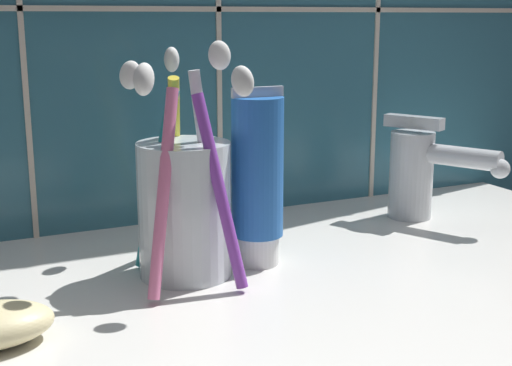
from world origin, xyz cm
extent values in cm
cube|color=silver|center=(0.00, 0.00, 1.00)|extent=(74.03, 38.81, 2.00)
cube|color=beige|center=(0.00, 18.81, 22.74)|extent=(84.03, 0.24, 0.50)
cylinder|color=silver|center=(-7.25, 3.81, 7.33)|extent=(7.30, 7.30, 10.65)
cylinder|color=white|center=(-5.46, 3.39, 10.25)|extent=(2.86, 1.74, 15.81)
ellipsoid|color=white|center=(-4.48, 3.05, 19.20)|extent=(2.25, 1.86, 2.38)
cylinder|color=yellow|center=(-6.50, 8.17, 9.93)|extent=(2.84, 6.61, 15.38)
ellipsoid|color=white|center=(-5.51, 11.32, 18.48)|extent=(1.95, 2.65, 2.66)
cylinder|color=teal|center=(-8.98, 5.32, 9.51)|extent=(3.81, 3.15, 14.42)
ellipsoid|color=white|center=(-10.46, 6.42, 17.69)|extent=(2.49, 2.31, 2.52)
cylinder|color=pink|center=(-9.93, 0.64, 9.68)|extent=(4.23, 4.72, 14.84)
ellipsoid|color=white|center=(-11.64, -1.35, 18.02)|extent=(2.47, 2.57, 2.61)
cylinder|color=purple|center=(-5.80, 0.42, 9.49)|extent=(3.34, 4.46, 14.41)
ellipsoid|color=white|center=(-4.58, -1.44, 17.64)|extent=(2.29, 2.56, 2.57)
cylinder|color=white|center=(-0.97, 3.81, 3.25)|extent=(3.59, 3.59, 2.49)
cylinder|color=blue|center=(-0.97, 3.81, 10.16)|extent=(4.23, 4.23, 11.35)
cube|color=silver|center=(-0.97, 3.81, 16.24)|extent=(4.44, 0.36, 0.80)
cylinder|color=silver|center=(19.13, 10.01, 6.40)|extent=(4.40, 4.40, 8.80)
cylinder|color=silver|center=(21.18, 6.04, 8.86)|extent=(5.85, 8.84, 1.98)
sphere|color=silver|center=(23.23, 2.07, 8.20)|extent=(1.85, 1.85, 1.85)
cube|color=silver|center=(19.13, 10.01, 11.80)|extent=(3.99, 5.97, 1.20)
camera|label=1|loc=(-24.83, -47.21, 22.04)|focal=50.00mm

